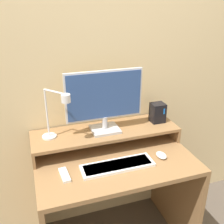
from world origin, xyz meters
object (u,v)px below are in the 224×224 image
object	(u,v)px
desk_lamp	(57,113)
keyboard	(118,165)
mouse	(161,155)
remote_control	(65,175)
router_dock	(158,113)
monitor	(105,99)

from	to	relation	value
desk_lamp	keyboard	world-z (taller)	desk_lamp
mouse	remote_control	world-z (taller)	mouse
desk_lamp	keyboard	distance (m)	0.50
keyboard	remote_control	xyz separation A→B (m)	(-0.33, 0.01, -0.00)
router_dock	mouse	world-z (taller)	router_dock
remote_control	desk_lamp	bearing A→B (deg)	87.87
router_dock	keyboard	world-z (taller)	router_dock
mouse	remote_control	xyz separation A→B (m)	(-0.65, 0.00, -0.01)
keyboard	mouse	bearing A→B (deg)	2.25
desk_lamp	router_dock	distance (m)	0.76
monitor	router_dock	distance (m)	0.45
monitor	router_dock	world-z (taller)	monitor
remote_control	router_dock	bearing A→B (deg)	20.94
monitor	router_dock	bearing A→B (deg)	1.69
keyboard	remote_control	size ratio (longest dim) A/B	3.21
keyboard	remote_control	bearing A→B (deg)	177.74
router_dock	keyboard	bearing A→B (deg)	-144.57
monitor	keyboard	size ratio (longest dim) A/B	1.15
router_dock	mouse	bearing A→B (deg)	-110.71
remote_control	mouse	bearing A→B (deg)	-0.06
keyboard	remote_control	distance (m)	0.33
router_dock	desk_lamp	bearing A→B (deg)	-175.66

